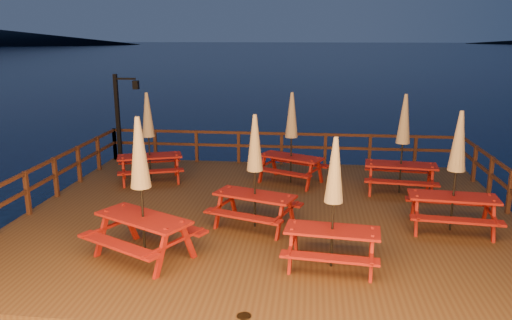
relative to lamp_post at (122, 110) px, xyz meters
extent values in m
plane|color=black|center=(5.39, -4.55, -2.20)|extent=(500.00, 500.00, 0.00)
cube|color=#4F3119|center=(5.39, -4.55, -2.00)|extent=(12.00, 10.00, 0.40)
cylinder|color=#381B12|center=(-0.21, 0.05, -2.50)|extent=(0.24, 0.24, 1.40)
cylinder|color=#381B12|center=(5.39, 0.05, -2.50)|extent=(0.24, 0.24, 1.40)
cylinder|color=#381B12|center=(10.99, 0.05, -2.50)|extent=(0.24, 0.24, 1.40)
cube|color=#381B12|center=(5.39, 0.30, -0.75)|extent=(11.70, 0.06, 0.09)
cube|color=#381B12|center=(5.39, 0.30, -1.19)|extent=(11.70, 0.06, 0.09)
cube|color=#381B12|center=(0.71, 0.30, -1.25)|extent=(0.10, 0.10, 1.10)
cube|color=#381B12|center=(5.39, 0.30, -1.25)|extent=(0.10, 0.10, 1.10)
cube|color=#381B12|center=(10.07, 0.30, -1.25)|extent=(0.10, 0.10, 1.10)
cube|color=#381B12|center=(-0.46, -4.55, -0.75)|extent=(0.06, 9.70, 0.09)
cube|color=#381B12|center=(-0.46, -4.55, -1.19)|extent=(0.06, 9.70, 0.09)
cube|color=#381B12|center=(-0.46, -4.55, -1.25)|extent=(0.10, 0.10, 1.10)
cube|color=#381B12|center=(-0.46, -0.67, -1.25)|extent=(0.10, 0.10, 1.10)
cube|color=#381B12|center=(11.24, -0.67, -1.25)|extent=(0.10, 0.10, 1.10)
cube|color=black|center=(-0.16, 0.00, -0.30)|extent=(0.12, 0.12, 3.00)
cube|color=black|center=(0.19, 0.00, 1.05)|extent=(0.70, 0.06, 0.06)
cube|color=black|center=(0.54, 0.00, 0.85)|extent=(0.18, 0.18, 0.28)
sphere|color=#F7B863|center=(0.54, 0.00, 0.85)|extent=(0.14, 0.14, 0.14)
cube|color=maroon|center=(5.80, -1.83, -1.01)|extent=(2.01, 1.47, 0.05)
cube|color=maroon|center=(6.07, -1.27, -1.33)|extent=(1.82, 1.08, 0.05)
cube|color=maroon|center=(5.53, -2.39, -1.33)|extent=(1.82, 1.08, 0.05)
cube|color=maroon|center=(5.24, -1.18, -1.40)|extent=(0.10, 0.12, 0.78)
cube|color=maroon|center=(4.95, -1.80, -1.40)|extent=(0.10, 0.12, 0.78)
cube|color=maroon|center=(6.65, -1.86, -1.40)|extent=(0.10, 0.12, 0.78)
cube|color=maroon|center=(6.35, -2.48, -1.40)|extent=(0.10, 0.12, 0.78)
cylinder|color=black|center=(5.80, -1.83, -0.49)|extent=(0.05, 0.05, 2.60)
cone|color=tan|center=(5.80, -1.83, 0.24)|extent=(0.37, 0.37, 1.30)
sphere|color=black|center=(5.80, -1.83, 0.84)|extent=(0.07, 0.07, 0.07)
cube|color=maroon|center=(1.62, -2.16, -1.02)|extent=(1.99, 1.31, 0.05)
cube|color=maroon|center=(1.41, -1.58, -1.33)|extent=(1.85, 0.90, 0.05)
cube|color=maroon|center=(1.83, -2.75, -1.33)|extent=(1.85, 0.90, 0.05)
cube|color=maroon|center=(0.77, -2.10, -1.41)|extent=(0.09, 0.12, 0.77)
cube|color=maroon|center=(1.01, -2.75, -1.41)|extent=(0.09, 0.12, 0.77)
cube|color=maroon|center=(2.23, -1.58, -1.41)|extent=(0.09, 0.12, 0.77)
cube|color=maroon|center=(2.46, -2.22, -1.41)|extent=(0.09, 0.12, 0.77)
cylinder|color=black|center=(1.62, -2.16, -0.50)|extent=(0.05, 0.05, 2.58)
cone|color=tan|center=(1.62, -2.16, 0.22)|extent=(0.37, 0.37, 1.29)
sphere|color=black|center=(1.62, -2.16, 0.82)|extent=(0.07, 0.07, 0.07)
cube|color=maroon|center=(3.15, -7.25, -0.97)|extent=(2.10, 1.60, 0.05)
cube|color=maroon|center=(3.46, -6.67, -1.30)|extent=(1.89, 1.20, 0.05)
cube|color=maroon|center=(2.84, -7.83, -1.30)|extent=(1.89, 1.20, 0.05)
cube|color=maroon|center=(2.59, -6.54, -1.38)|extent=(0.11, 0.13, 0.82)
cube|color=maroon|center=(2.25, -7.18, -1.38)|extent=(0.11, 0.13, 0.82)
cube|color=maroon|center=(4.04, -7.32, -1.38)|extent=(0.11, 0.13, 0.82)
cube|color=maroon|center=(3.70, -7.95, -1.38)|extent=(0.11, 0.13, 0.82)
cylinder|color=black|center=(3.15, -7.25, -0.43)|extent=(0.05, 0.05, 2.74)
cone|color=tan|center=(3.15, -7.25, 0.34)|extent=(0.39, 0.39, 1.37)
sphere|color=black|center=(3.15, -7.25, 0.98)|extent=(0.08, 0.08, 0.08)
cube|color=maroon|center=(6.81, -7.25, -1.06)|extent=(1.83, 0.87, 0.05)
cube|color=maroon|center=(6.87, -6.67, -1.35)|extent=(1.78, 0.46, 0.05)
cube|color=maroon|center=(6.75, -7.84, -1.35)|extent=(1.78, 0.46, 0.05)
cube|color=maroon|center=(6.11, -6.85, -1.43)|extent=(0.07, 0.10, 0.73)
cube|color=maroon|center=(6.05, -7.50, -1.43)|extent=(0.07, 0.10, 0.73)
cube|color=maroon|center=(7.57, -7.01, -1.43)|extent=(0.07, 0.10, 0.73)
cube|color=maroon|center=(7.51, -7.65, -1.43)|extent=(0.07, 0.10, 0.73)
cylinder|color=black|center=(6.81, -7.25, -0.57)|extent=(0.04, 0.04, 2.45)
cone|color=tan|center=(6.81, -7.25, 0.11)|extent=(0.35, 0.35, 1.22)
sphere|color=black|center=(6.81, -7.25, 0.68)|extent=(0.07, 0.07, 0.07)
cube|color=maroon|center=(5.14, -5.41, -1.04)|extent=(1.96, 1.27, 0.05)
cube|color=maroon|center=(5.34, -4.84, -1.34)|extent=(1.82, 0.87, 0.05)
cube|color=maroon|center=(4.94, -5.99, -1.34)|extent=(1.82, 0.87, 0.05)
cube|color=maroon|center=(4.53, -4.85, -1.42)|extent=(0.09, 0.12, 0.76)
cube|color=maroon|center=(4.31, -5.48, -1.42)|extent=(0.09, 0.12, 0.76)
cube|color=maroon|center=(5.96, -5.35, -1.42)|extent=(0.09, 0.12, 0.76)
cube|color=maroon|center=(5.74, -5.98, -1.42)|extent=(0.09, 0.12, 0.76)
cylinder|color=black|center=(5.14, -5.41, -0.53)|extent=(0.04, 0.04, 2.53)
cone|color=tan|center=(5.14, -5.41, 0.18)|extent=(0.36, 0.36, 1.27)
sphere|color=black|center=(5.14, -5.41, 0.77)|extent=(0.07, 0.07, 0.07)
cube|color=maroon|center=(8.85, -2.47, -0.99)|extent=(1.99, 0.95, 0.05)
cube|color=maroon|center=(8.92, -1.83, -1.31)|extent=(1.94, 0.50, 0.05)
cube|color=maroon|center=(8.78, -3.11, -1.31)|extent=(1.94, 0.50, 0.05)
cube|color=maroon|center=(8.09, -2.03, -1.39)|extent=(0.08, 0.11, 0.80)
cube|color=maroon|center=(8.02, -2.73, -1.39)|extent=(0.08, 0.11, 0.80)
cube|color=maroon|center=(9.69, -2.20, -1.39)|extent=(0.08, 0.11, 0.80)
cube|color=maroon|center=(9.61, -2.91, -1.39)|extent=(0.08, 0.11, 0.80)
cylinder|color=black|center=(8.85, -2.47, -0.46)|extent=(0.05, 0.05, 2.67)
cone|color=tan|center=(8.85, -2.47, 0.29)|extent=(0.38, 0.38, 1.34)
sphere|color=black|center=(8.85, -2.47, 0.91)|extent=(0.07, 0.07, 0.07)
cube|color=maroon|center=(9.54, -5.15, -1.00)|extent=(1.96, 0.91, 0.05)
cube|color=maroon|center=(9.60, -4.52, -1.32)|extent=(1.92, 0.47, 0.05)
cube|color=maroon|center=(9.48, -5.78, -1.32)|extent=(1.92, 0.47, 0.05)
cube|color=maroon|center=(8.79, -4.73, -1.40)|extent=(0.07, 0.11, 0.79)
cube|color=maroon|center=(8.72, -5.42, -1.40)|extent=(0.07, 0.11, 0.79)
cube|color=maroon|center=(10.37, -4.87, -1.40)|extent=(0.07, 0.11, 0.79)
cube|color=maroon|center=(10.30, -5.57, -1.40)|extent=(0.07, 0.11, 0.79)
cylinder|color=black|center=(9.54, -5.15, -0.47)|extent=(0.05, 0.05, 2.64)
cone|color=tan|center=(9.54, -5.15, 0.27)|extent=(0.38, 0.38, 1.32)
sphere|color=black|center=(9.54, -5.15, 0.88)|extent=(0.07, 0.07, 0.07)
camera|label=1|loc=(6.36, -16.09, 2.53)|focal=35.00mm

